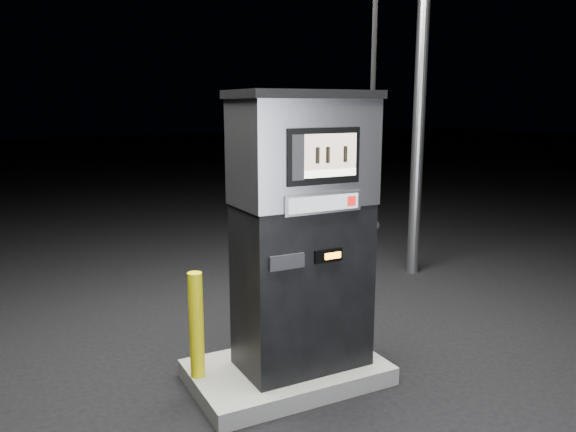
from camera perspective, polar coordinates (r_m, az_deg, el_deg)
name	(u,v)px	position (r m, az deg, el deg)	size (l,w,h in m)	color
ground	(287,380)	(4.98, -0.12, -16.33)	(80.00, 80.00, 0.00)	black
pump_island	(287,372)	(4.95, -0.12, -15.56)	(1.60, 1.00, 0.15)	#5F605B
fuel_dispenser	(303,230)	(4.54, 1.54, -1.38)	(1.24, 0.68, 4.70)	black
bollard_left	(196,325)	(4.60, -9.29, -10.89)	(0.12, 0.12, 0.87)	yellow
bollard_right	(364,305)	(4.88, 7.69, -8.91)	(0.13, 0.13, 0.97)	yellow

